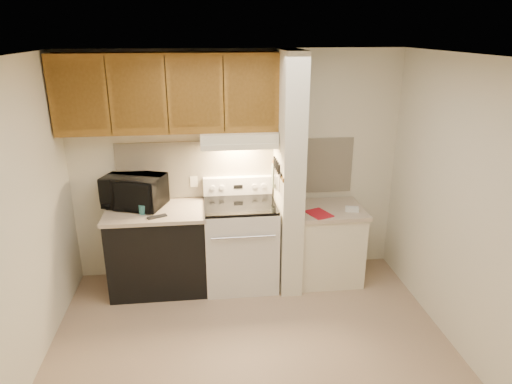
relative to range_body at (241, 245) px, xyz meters
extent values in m
plane|color=tan|center=(0.00, -1.16, -0.46)|extent=(3.60, 3.60, 0.00)
plane|color=white|center=(0.00, -1.16, 2.04)|extent=(3.60, 3.60, 0.00)
cube|color=beige|center=(0.00, 0.34, 0.79)|extent=(3.60, 2.50, 0.02)
cube|color=beige|center=(-1.80, -1.16, 0.79)|extent=(0.02, 3.00, 2.50)
cube|color=beige|center=(1.80, -1.16, 0.79)|extent=(0.02, 3.00, 2.50)
cube|color=#FFEFCC|center=(0.00, 0.33, 0.78)|extent=(2.60, 0.02, 0.63)
cube|color=silver|center=(0.00, 0.00, 0.00)|extent=(0.76, 0.65, 0.92)
cube|color=black|center=(0.00, -0.32, 0.04)|extent=(0.50, 0.01, 0.30)
cylinder|color=silver|center=(0.00, -0.35, 0.26)|extent=(0.65, 0.02, 0.02)
cube|color=black|center=(0.00, 0.00, 0.48)|extent=(0.74, 0.64, 0.03)
cube|color=silver|center=(0.00, 0.28, 0.59)|extent=(0.76, 0.08, 0.20)
cube|color=black|center=(0.00, 0.24, 0.59)|extent=(0.10, 0.01, 0.04)
cylinder|color=silver|center=(-0.28, 0.24, 0.59)|extent=(0.05, 0.02, 0.05)
cylinder|color=silver|center=(-0.18, 0.24, 0.59)|extent=(0.05, 0.02, 0.05)
cylinder|color=silver|center=(0.18, 0.24, 0.59)|extent=(0.05, 0.02, 0.05)
cylinder|color=silver|center=(0.28, 0.24, 0.59)|extent=(0.05, 0.02, 0.05)
cube|color=black|center=(-0.88, 0.01, -0.03)|extent=(1.00, 0.63, 0.87)
cube|color=#C4B197|center=(-0.88, 0.01, 0.43)|extent=(1.04, 0.67, 0.04)
cube|color=black|center=(-0.85, -0.19, 0.46)|extent=(0.20, 0.14, 0.01)
cylinder|color=#245F65|center=(-1.00, -0.07, 0.50)|extent=(0.11, 0.11, 0.10)
cube|color=#EDE6C8|center=(-0.48, 0.32, 0.64)|extent=(0.08, 0.01, 0.12)
imported|color=black|center=(-1.10, 0.15, 0.62)|extent=(0.71, 0.59, 0.34)
cube|color=silver|center=(0.51, -0.01, 0.79)|extent=(0.22, 0.70, 2.50)
cube|color=brown|center=(0.39, -0.01, 0.84)|extent=(0.01, 0.70, 0.04)
cube|color=black|center=(0.39, -0.06, 0.86)|extent=(0.02, 0.42, 0.04)
cube|color=silver|center=(0.38, -0.22, 0.76)|extent=(0.01, 0.03, 0.16)
cylinder|color=black|center=(0.38, -0.20, 0.91)|extent=(0.02, 0.02, 0.10)
cube|color=silver|center=(0.38, -0.14, 0.75)|extent=(0.01, 0.04, 0.18)
cylinder|color=black|center=(0.38, -0.12, 0.91)|extent=(0.02, 0.02, 0.10)
cube|color=silver|center=(0.38, -0.07, 0.74)|extent=(0.01, 0.04, 0.20)
cylinder|color=black|center=(0.38, -0.04, 0.91)|extent=(0.02, 0.02, 0.10)
cube|color=silver|center=(0.38, 0.03, 0.76)|extent=(0.01, 0.04, 0.16)
cylinder|color=black|center=(0.38, 0.03, 0.91)|extent=(0.02, 0.02, 0.10)
cube|color=silver|center=(0.38, 0.09, 0.75)|extent=(0.01, 0.04, 0.18)
cylinder|color=black|center=(0.38, 0.11, 0.91)|extent=(0.02, 0.02, 0.10)
cube|color=slate|center=(0.38, 0.17, 0.73)|extent=(0.03, 0.10, 0.24)
cube|color=#EDE6C8|center=(0.97, -0.01, -0.06)|extent=(0.70, 0.60, 0.81)
cube|color=#C4B197|center=(0.97, -0.01, 0.37)|extent=(0.74, 0.64, 0.04)
cube|color=red|center=(0.82, -0.16, 0.39)|extent=(0.29, 0.33, 0.01)
cube|color=white|center=(1.19, -0.11, 0.41)|extent=(0.16, 0.13, 0.04)
cube|color=#EDE6C8|center=(0.00, 0.12, 1.17)|extent=(0.78, 0.44, 0.15)
cube|color=#EDE6C8|center=(0.00, -0.08, 1.12)|extent=(0.78, 0.04, 0.06)
cube|color=brown|center=(-0.69, 0.17, 1.62)|extent=(2.18, 0.33, 0.77)
cube|color=brown|center=(-1.51, 0.01, 1.62)|extent=(0.46, 0.01, 0.63)
cube|color=black|center=(-1.23, 0.01, 1.62)|extent=(0.01, 0.01, 0.73)
cube|color=brown|center=(-0.96, 0.01, 1.62)|extent=(0.46, 0.01, 0.63)
cube|color=black|center=(-0.69, 0.01, 1.62)|extent=(0.01, 0.01, 0.73)
cube|color=brown|center=(-0.42, 0.01, 1.62)|extent=(0.46, 0.01, 0.63)
cube|color=black|center=(-0.14, 0.01, 1.62)|extent=(0.01, 0.01, 0.73)
cube|color=brown|center=(0.13, 0.01, 1.62)|extent=(0.46, 0.01, 0.63)
camera|label=1|loc=(-0.35, -4.47, 2.23)|focal=32.00mm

